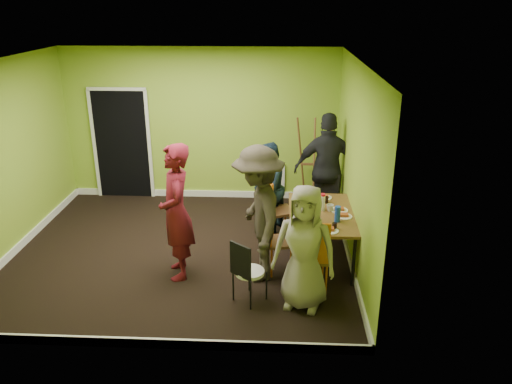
% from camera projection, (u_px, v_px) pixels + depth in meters
% --- Properties ---
extents(ground, '(5.00, 5.00, 0.00)m').
position_uv_depth(ground, '(183.00, 251.00, 7.56)').
color(ground, black).
rests_on(ground, ground).
extents(room_walls, '(5.04, 4.54, 2.82)m').
position_uv_depth(room_walls, '(178.00, 189.00, 7.24)').
color(room_walls, '#8DB12D').
rests_on(room_walls, ground).
extents(dining_table, '(0.90, 1.50, 0.75)m').
position_uv_depth(dining_table, '(321.00, 216.00, 7.06)').
color(dining_table, black).
rests_on(dining_table, ground).
extents(chair_left_far, '(0.54, 0.54, 1.00)m').
position_uv_depth(chair_left_far, '(275.00, 206.00, 7.76)').
color(chair_left_far, orange).
rests_on(chair_left_far, ground).
extents(chair_left_near, '(0.47, 0.46, 0.97)m').
position_uv_depth(chair_left_near, '(276.00, 236.00, 6.83)').
color(chair_left_near, orange).
rests_on(chair_left_near, ground).
extents(chair_back_end, '(0.49, 0.53, 0.90)m').
position_uv_depth(chair_back_end, '(328.00, 189.00, 8.21)').
color(chair_back_end, orange).
rests_on(chair_back_end, ground).
extents(chair_front_end, '(0.45, 0.45, 1.05)m').
position_uv_depth(chair_front_end, '(312.00, 253.00, 6.27)').
color(chair_front_end, orange).
rests_on(chair_front_end, ground).
extents(chair_bentwood, '(0.46, 0.46, 0.85)m').
position_uv_depth(chair_bentwood, '(246.00, 269.00, 6.14)').
color(chair_bentwood, black).
rests_on(chair_bentwood, ground).
extents(easel, '(0.67, 0.63, 1.67)m').
position_uv_depth(easel, '(313.00, 162.00, 8.96)').
color(easel, brown).
rests_on(easel, ground).
extents(plate_near_left, '(0.26, 0.26, 0.01)m').
position_uv_depth(plate_near_left, '(305.00, 203.00, 7.36)').
color(plate_near_left, white).
rests_on(plate_near_left, dining_table).
extents(plate_near_right, '(0.22, 0.22, 0.01)m').
position_uv_depth(plate_near_right, '(309.00, 223.00, 6.71)').
color(plate_near_right, white).
rests_on(plate_near_right, dining_table).
extents(plate_far_back, '(0.24, 0.24, 0.01)m').
position_uv_depth(plate_far_back, '(324.00, 198.00, 7.56)').
color(plate_far_back, white).
rests_on(plate_far_back, dining_table).
extents(plate_far_front, '(0.26, 0.26, 0.01)m').
position_uv_depth(plate_far_front, '(329.00, 230.00, 6.49)').
color(plate_far_front, white).
rests_on(plate_far_front, dining_table).
extents(plate_wall_back, '(0.25, 0.25, 0.01)m').
position_uv_depth(plate_wall_back, '(339.00, 210.00, 7.11)').
color(plate_wall_back, white).
rests_on(plate_wall_back, dining_table).
extents(plate_wall_front, '(0.24, 0.24, 0.01)m').
position_uv_depth(plate_wall_front, '(343.00, 216.00, 6.91)').
color(plate_wall_front, white).
rests_on(plate_wall_front, dining_table).
extents(thermos, '(0.07, 0.07, 0.22)m').
position_uv_depth(thermos, '(322.00, 203.00, 7.09)').
color(thermos, white).
rests_on(thermos, dining_table).
extents(blue_bottle, '(0.08, 0.08, 0.22)m').
position_uv_depth(blue_bottle, '(338.00, 214.00, 6.73)').
color(blue_bottle, '#1640AA').
rests_on(blue_bottle, dining_table).
extents(orange_bottle, '(0.03, 0.03, 0.09)m').
position_uv_depth(orange_bottle, '(321.00, 206.00, 7.14)').
color(orange_bottle, orange).
rests_on(orange_bottle, dining_table).
extents(glass_mid, '(0.07, 0.07, 0.10)m').
position_uv_depth(glass_mid, '(307.00, 202.00, 7.29)').
color(glass_mid, black).
rests_on(glass_mid, dining_table).
extents(glass_back, '(0.07, 0.07, 0.10)m').
position_uv_depth(glass_back, '(326.00, 200.00, 7.36)').
color(glass_back, black).
rests_on(glass_back, dining_table).
extents(glass_front, '(0.06, 0.06, 0.09)m').
position_uv_depth(glass_front, '(334.00, 226.00, 6.54)').
color(glass_front, black).
rests_on(glass_front, dining_table).
extents(cup_a, '(0.11, 0.11, 0.09)m').
position_uv_depth(cup_a, '(311.00, 216.00, 6.83)').
color(cup_a, white).
rests_on(cup_a, dining_table).
extents(cup_b, '(0.10, 0.10, 0.10)m').
position_uv_depth(cup_b, '(330.00, 208.00, 7.09)').
color(cup_b, white).
rests_on(cup_b, dining_table).
extents(person_standing, '(0.61, 0.78, 1.87)m').
position_uv_depth(person_standing, '(176.00, 212.00, 6.60)').
color(person_standing, '#5D0F1B').
rests_on(person_standing, ground).
extents(person_left_far, '(0.80, 0.88, 1.49)m').
position_uv_depth(person_left_far, '(267.00, 188.00, 7.95)').
color(person_left_far, '#152434').
rests_on(person_left_far, ground).
extents(person_left_near, '(0.92, 1.32, 1.86)m').
position_uv_depth(person_left_near, '(258.00, 214.00, 6.55)').
color(person_left_near, '#2E291F').
rests_on(person_left_near, ground).
extents(person_back_end, '(1.11, 0.47, 1.89)m').
position_uv_depth(person_back_end, '(328.00, 170.00, 8.20)').
color(person_back_end, black).
rests_on(person_back_end, ground).
extents(person_front_end, '(0.88, 0.69, 1.59)m').
position_uv_depth(person_front_end, '(304.00, 248.00, 5.96)').
color(person_front_end, gray).
rests_on(person_front_end, ground).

